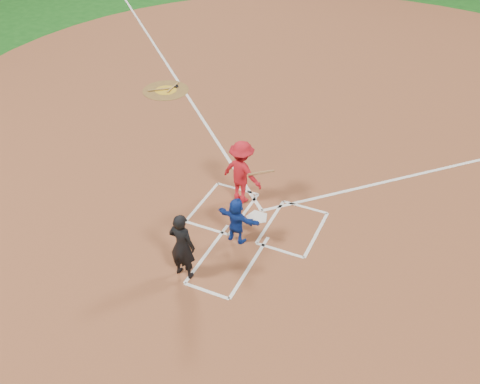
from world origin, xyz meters
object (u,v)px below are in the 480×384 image
at_px(catcher, 236,220).
at_px(batter_at_plate, 242,172).
at_px(umpire, 182,246).
at_px(on_deck_circle, 166,90).
at_px(home_plate, 257,217).

height_order(catcher, batter_at_plate, batter_at_plate).
bearing_deg(batter_at_plate, umpire, -90.46).
height_order(on_deck_circle, umpire, umpire).
bearing_deg(umpire, home_plate, -103.30).
distance_m(on_deck_circle, batter_at_plate, 7.24).
relative_size(on_deck_circle, batter_at_plate, 0.96).
bearing_deg(umpire, on_deck_circle, -54.30).
distance_m(home_plate, on_deck_circle, 8.04).
bearing_deg(catcher, batter_at_plate, -63.44).
height_order(on_deck_circle, catcher, catcher).
xyz_separation_m(on_deck_circle, umpire, (5.27, -7.92, 0.84)).
bearing_deg(catcher, umpire, 75.87).
xyz_separation_m(on_deck_circle, catcher, (5.85, -6.38, 0.60)).
bearing_deg(umpire, batter_at_plate, -88.39).
bearing_deg(umpire, catcher, -108.56).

